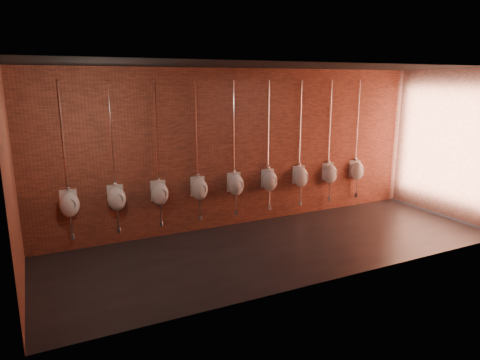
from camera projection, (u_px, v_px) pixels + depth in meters
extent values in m
plane|color=black|center=(283.00, 246.00, 7.84)|extent=(8.50, 8.50, 0.00)
cube|color=black|center=(287.00, 66.00, 7.11)|extent=(8.50, 3.00, 0.04)
cube|color=#974D37|center=(246.00, 148.00, 8.79)|extent=(8.50, 0.04, 3.20)
cube|color=#974D37|center=(340.00, 177.00, 6.17)|extent=(8.50, 0.04, 3.20)
cube|color=#974D37|center=(11.00, 186.00, 5.65)|extent=(0.04, 3.00, 3.20)
cube|color=#974D37|center=(451.00, 145.00, 9.30)|extent=(0.04, 3.00, 3.20)
ellipsoid|color=white|center=(70.00, 205.00, 7.35)|extent=(0.38, 0.35, 0.44)
cube|color=white|center=(69.00, 201.00, 7.43)|extent=(0.29, 0.09, 0.40)
cylinder|color=#A0A0A0|center=(70.00, 205.00, 7.25)|extent=(0.19, 0.06, 0.19)
cylinder|color=silver|center=(63.00, 138.00, 7.17)|extent=(0.02, 0.02, 1.85)
sphere|color=silver|center=(68.00, 188.00, 7.35)|extent=(0.08, 0.08, 0.08)
cylinder|color=silver|center=(58.00, 81.00, 6.95)|extent=(0.05, 0.05, 0.01)
cylinder|color=silver|center=(71.00, 223.00, 7.43)|extent=(0.03, 0.03, 0.36)
cylinder|color=silver|center=(73.00, 236.00, 7.48)|extent=(0.08, 0.08, 0.11)
cylinder|color=silver|center=(72.00, 235.00, 7.55)|extent=(0.03, 0.15, 0.03)
ellipsoid|color=white|center=(117.00, 199.00, 7.69)|extent=(0.38, 0.35, 0.44)
cube|color=white|center=(115.00, 195.00, 7.77)|extent=(0.29, 0.09, 0.40)
cylinder|color=#A0A0A0|center=(118.00, 199.00, 7.59)|extent=(0.19, 0.06, 0.19)
cylinder|color=silver|center=(111.00, 135.00, 7.51)|extent=(0.02, 0.02, 1.85)
sphere|color=silver|center=(115.00, 183.00, 7.70)|extent=(0.08, 0.08, 0.08)
cylinder|color=silver|center=(108.00, 81.00, 7.30)|extent=(0.05, 0.05, 0.01)
cylinder|color=silver|center=(118.00, 217.00, 7.77)|extent=(0.03, 0.03, 0.36)
cylinder|color=silver|center=(119.00, 229.00, 7.82)|extent=(0.08, 0.08, 0.11)
cylinder|color=silver|center=(118.00, 228.00, 7.89)|extent=(0.03, 0.15, 0.03)
ellipsoid|color=white|center=(160.00, 194.00, 8.03)|extent=(0.38, 0.35, 0.44)
cube|color=white|center=(158.00, 190.00, 8.12)|extent=(0.29, 0.09, 0.40)
cylinder|color=#A0A0A0|center=(161.00, 194.00, 7.93)|extent=(0.19, 0.06, 0.19)
cylinder|color=silver|center=(156.00, 133.00, 7.85)|extent=(0.02, 0.02, 1.85)
sphere|color=silver|center=(158.00, 179.00, 8.04)|extent=(0.08, 0.08, 0.08)
cylinder|color=silver|center=(154.00, 81.00, 7.64)|extent=(0.05, 0.05, 0.01)
cylinder|color=silver|center=(161.00, 211.00, 8.11)|extent=(0.03, 0.03, 0.36)
cylinder|color=silver|center=(161.00, 223.00, 8.17)|extent=(0.08, 0.08, 0.11)
cylinder|color=silver|center=(160.00, 222.00, 8.23)|extent=(0.03, 0.15, 0.03)
ellipsoid|color=white|center=(199.00, 189.00, 8.38)|extent=(0.38, 0.35, 0.44)
cube|color=white|center=(197.00, 186.00, 8.46)|extent=(0.29, 0.09, 0.40)
cylinder|color=#A0A0A0|center=(201.00, 189.00, 8.27)|extent=(0.19, 0.06, 0.19)
cylinder|color=silver|center=(197.00, 131.00, 8.19)|extent=(0.02, 0.02, 1.85)
sphere|color=silver|center=(198.00, 175.00, 8.38)|extent=(0.08, 0.08, 0.08)
cylinder|color=silver|center=(195.00, 81.00, 7.98)|extent=(0.05, 0.05, 0.01)
cylinder|color=silver|center=(200.00, 206.00, 8.45)|extent=(0.03, 0.03, 0.36)
cylinder|color=silver|center=(200.00, 218.00, 8.51)|extent=(0.08, 0.08, 0.11)
cylinder|color=silver|center=(199.00, 216.00, 8.57)|extent=(0.03, 0.15, 0.03)
ellipsoid|color=white|center=(236.00, 185.00, 8.72)|extent=(0.38, 0.35, 0.44)
cube|color=white|center=(234.00, 182.00, 8.80)|extent=(0.29, 0.09, 0.40)
cylinder|color=#A0A0A0|center=(238.00, 185.00, 8.61)|extent=(0.19, 0.06, 0.19)
cylinder|color=silver|center=(234.00, 129.00, 8.53)|extent=(0.02, 0.02, 1.85)
sphere|color=silver|center=(234.00, 171.00, 8.72)|extent=(0.08, 0.08, 0.08)
cylinder|color=silver|center=(234.00, 81.00, 8.32)|extent=(0.05, 0.05, 0.01)
cylinder|color=silver|center=(236.00, 201.00, 8.79)|extent=(0.03, 0.03, 0.36)
cylinder|color=silver|center=(236.00, 212.00, 8.85)|extent=(0.08, 0.08, 0.11)
cylinder|color=silver|center=(234.00, 211.00, 8.91)|extent=(0.03, 0.15, 0.03)
ellipsoid|color=white|center=(270.00, 181.00, 9.06)|extent=(0.38, 0.35, 0.44)
cube|color=white|center=(267.00, 178.00, 9.14)|extent=(0.29, 0.09, 0.40)
cylinder|color=#A0A0A0|center=(272.00, 181.00, 8.96)|extent=(0.19, 0.06, 0.19)
cylinder|color=silver|center=(268.00, 127.00, 8.87)|extent=(0.02, 0.02, 1.85)
sphere|color=silver|center=(268.00, 168.00, 9.06)|extent=(0.08, 0.08, 0.08)
cylinder|color=silver|center=(269.00, 81.00, 8.66)|extent=(0.05, 0.05, 0.01)
cylinder|color=silver|center=(269.00, 197.00, 9.14)|extent=(0.03, 0.03, 0.36)
cylinder|color=silver|center=(269.00, 207.00, 9.19)|extent=(0.08, 0.08, 0.11)
cylinder|color=silver|center=(268.00, 206.00, 9.25)|extent=(0.03, 0.15, 0.03)
ellipsoid|color=white|center=(301.00, 177.00, 9.40)|extent=(0.38, 0.35, 0.44)
cube|color=white|center=(298.00, 175.00, 9.48)|extent=(0.29, 0.09, 0.40)
cylinder|color=#A0A0A0|center=(304.00, 177.00, 9.30)|extent=(0.19, 0.06, 0.19)
cylinder|color=silver|center=(300.00, 125.00, 9.21)|extent=(0.02, 0.02, 1.85)
sphere|color=silver|center=(299.00, 165.00, 9.40)|extent=(0.08, 0.08, 0.08)
cylinder|color=silver|center=(302.00, 81.00, 9.00)|extent=(0.05, 0.05, 0.01)
cylinder|color=silver|center=(300.00, 192.00, 9.48)|extent=(0.03, 0.03, 0.36)
cylinder|color=silver|center=(300.00, 203.00, 9.53)|extent=(0.08, 0.08, 0.11)
cylinder|color=silver|center=(298.00, 202.00, 9.60)|extent=(0.03, 0.15, 0.03)
ellipsoid|color=white|center=(330.00, 174.00, 9.74)|extent=(0.38, 0.35, 0.44)
cube|color=white|center=(327.00, 171.00, 9.82)|extent=(0.29, 0.09, 0.40)
cylinder|color=#A0A0A0|center=(333.00, 174.00, 9.64)|extent=(0.19, 0.06, 0.19)
cylinder|color=silver|center=(330.00, 123.00, 9.56)|extent=(0.02, 0.02, 1.85)
sphere|color=silver|center=(329.00, 162.00, 9.75)|extent=(0.08, 0.08, 0.08)
cylinder|color=silver|center=(332.00, 81.00, 9.35)|extent=(0.05, 0.05, 0.01)
cylinder|color=silver|center=(329.00, 188.00, 9.82)|extent=(0.03, 0.03, 0.36)
cylinder|color=silver|center=(329.00, 199.00, 9.87)|extent=(0.08, 0.08, 0.11)
cylinder|color=silver|center=(327.00, 198.00, 9.94)|extent=(0.03, 0.15, 0.03)
ellipsoid|color=white|center=(357.00, 171.00, 10.08)|extent=(0.38, 0.35, 0.44)
cube|color=white|center=(354.00, 168.00, 10.17)|extent=(0.29, 0.09, 0.40)
cylinder|color=#A0A0A0|center=(360.00, 171.00, 9.98)|extent=(0.19, 0.06, 0.19)
cylinder|color=silver|center=(358.00, 122.00, 9.90)|extent=(0.02, 0.02, 1.85)
sphere|color=silver|center=(356.00, 159.00, 10.09)|extent=(0.08, 0.08, 0.08)
cylinder|color=silver|center=(360.00, 81.00, 9.69)|extent=(0.05, 0.05, 0.01)
cylinder|color=silver|center=(356.00, 185.00, 10.16)|extent=(0.03, 0.03, 0.36)
cylinder|color=silver|center=(356.00, 195.00, 10.22)|extent=(0.08, 0.08, 0.11)
cylinder|color=silver|center=(354.00, 194.00, 10.28)|extent=(0.03, 0.15, 0.03)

